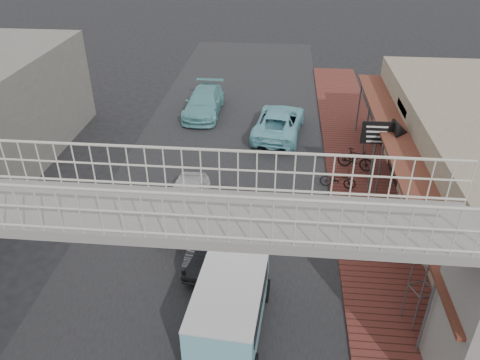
% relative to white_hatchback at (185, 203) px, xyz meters
% --- Properties ---
extents(ground, '(120.00, 120.00, 0.00)m').
position_rel_white_hatchback_xyz_m(ground, '(1.01, -3.01, -0.69)').
color(ground, black).
rests_on(ground, ground).
extents(road_strip, '(10.00, 60.00, 0.01)m').
position_rel_white_hatchback_xyz_m(road_strip, '(1.01, -3.01, -0.68)').
color(road_strip, black).
rests_on(road_strip, ground).
extents(sidewalk, '(3.00, 40.00, 0.10)m').
position_rel_white_hatchback_xyz_m(sidewalk, '(7.51, -0.01, -0.64)').
color(sidewalk, brown).
rests_on(sidewalk, ground).
extents(footbridge, '(16.40, 2.40, 6.34)m').
position_rel_white_hatchback_xyz_m(footbridge, '(1.01, -7.01, 2.49)').
color(footbridge, gray).
rests_on(footbridge, ground).
extents(white_hatchback, '(1.70, 4.08, 1.38)m').
position_rel_white_hatchback_xyz_m(white_hatchback, '(0.00, 0.00, 0.00)').
color(white_hatchback, silver).
rests_on(white_hatchback, ground).
extents(dark_sedan, '(2.13, 5.02, 1.61)m').
position_rel_white_hatchback_xyz_m(dark_sedan, '(1.72, -1.82, 0.12)').
color(dark_sedan, black).
rests_on(dark_sedan, ground).
extents(angkot_curb, '(3.04, 5.48, 1.45)m').
position_rel_white_hatchback_xyz_m(angkot_curb, '(3.61, 8.26, 0.04)').
color(angkot_curb, '#7FCFDD').
rests_on(angkot_curb, ground).
extents(angkot_far, '(2.10, 5.02, 1.45)m').
position_rel_white_hatchback_xyz_m(angkot_far, '(-0.95, 10.70, 0.04)').
color(angkot_far, '#6CB5BB').
rests_on(angkot_far, ground).
extents(angkot_van, '(2.20, 4.32, 2.06)m').
position_rel_white_hatchback_xyz_m(angkot_van, '(2.51, -5.81, 0.62)').
color(angkot_van, black).
rests_on(angkot_van, ground).
extents(motorcycle_near, '(1.65, 0.79, 0.83)m').
position_rel_white_hatchback_xyz_m(motorcycle_near, '(6.37, 2.73, -0.17)').
color(motorcycle_near, black).
rests_on(motorcycle_near, sidewalk).
extents(motorcycle_far, '(1.80, 1.14, 1.05)m').
position_rel_white_hatchback_xyz_m(motorcycle_far, '(7.33, 4.51, -0.06)').
color(motorcycle_far, black).
rests_on(motorcycle_far, sidewalk).
extents(street_clock, '(0.82, 0.79, 3.16)m').
position_rel_white_hatchback_xyz_m(street_clock, '(8.09, -4.88, 2.03)').
color(street_clock, '#59595B').
rests_on(street_clock, sidewalk).
extents(arrow_sign, '(1.96, 1.24, 3.41)m').
position_rel_white_hatchback_xyz_m(arrow_sign, '(8.58, 2.68, 2.16)').
color(arrow_sign, '#59595B').
rests_on(arrow_sign, sidewalk).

